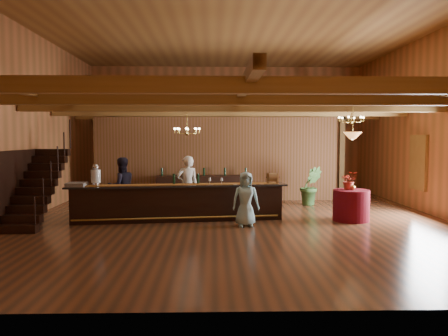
{
  "coord_description": "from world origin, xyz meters",
  "views": [
    {
      "loc": [
        -0.61,
        -12.72,
        2.34
      ],
      "look_at": [
        -0.28,
        0.44,
        1.42
      ],
      "focal_mm": 35.0,
      "sensor_mm": 36.0,
      "label": 1
    }
  ],
  "objects_px": {
    "round_table": "(351,205)",
    "staff_second": "(121,187)",
    "beverage_dispenser": "(96,175)",
    "guest": "(246,199)",
    "bartender": "(187,186)",
    "tasting_bar": "(179,202)",
    "chandelier_right": "(351,119)",
    "raffle_drum": "(273,177)",
    "pendant_lamp": "(353,135)",
    "floor_plant": "(311,186)",
    "chandelier_left": "(187,130)",
    "backbar_shelf": "(204,189)"
  },
  "relations": [
    {
      "from": "staff_second",
      "to": "chandelier_right",
      "type": "bearing_deg",
      "value": 155.36
    },
    {
      "from": "beverage_dispenser",
      "to": "guest",
      "type": "relative_size",
      "value": 0.41
    },
    {
      "from": "backbar_shelf",
      "to": "staff_second",
      "type": "height_order",
      "value": "staff_second"
    },
    {
      "from": "tasting_bar",
      "to": "chandelier_left",
      "type": "distance_m",
      "value": 2.48
    },
    {
      "from": "pendant_lamp",
      "to": "floor_plant",
      "type": "relative_size",
      "value": 0.66
    },
    {
      "from": "bartender",
      "to": "staff_second",
      "type": "height_order",
      "value": "bartender"
    },
    {
      "from": "tasting_bar",
      "to": "staff_second",
      "type": "bearing_deg",
      "value": 151.46
    },
    {
      "from": "beverage_dispenser",
      "to": "floor_plant",
      "type": "height_order",
      "value": "beverage_dispenser"
    },
    {
      "from": "chandelier_right",
      "to": "round_table",
      "type": "bearing_deg",
      "value": -106.2
    },
    {
      "from": "beverage_dispenser",
      "to": "raffle_drum",
      "type": "distance_m",
      "value": 4.97
    },
    {
      "from": "chandelier_right",
      "to": "floor_plant",
      "type": "distance_m",
      "value": 2.78
    },
    {
      "from": "backbar_shelf",
      "to": "guest",
      "type": "height_order",
      "value": "guest"
    },
    {
      "from": "raffle_drum",
      "to": "chandelier_right",
      "type": "relative_size",
      "value": 0.42
    },
    {
      "from": "staff_second",
      "to": "tasting_bar",
      "type": "bearing_deg",
      "value": 127.67
    },
    {
      "from": "tasting_bar",
      "to": "guest",
      "type": "xyz_separation_m",
      "value": [
        1.84,
        -0.86,
        0.2
      ]
    },
    {
      "from": "raffle_drum",
      "to": "bartender",
      "type": "xyz_separation_m",
      "value": [
        -2.49,
        0.45,
        -0.3
      ]
    },
    {
      "from": "guest",
      "to": "chandelier_right",
      "type": "bearing_deg",
      "value": 28.4
    },
    {
      "from": "tasting_bar",
      "to": "pendant_lamp",
      "type": "height_order",
      "value": "pendant_lamp"
    },
    {
      "from": "bartender",
      "to": "staff_second",
      "type": "bearing_deg",
      "value": -17.32
    },
    {
      "from": "bartender",
      "to": "guest",
      "type": "bearing_deg",
      "value": 119.5
    },
    {
      "from": "tasting_bar",
      "to": "round_table",
      "type": "xyz_separation_m",
      "value": [
        4.87,
        -0.15,
        -0.08
      ]
    },
    {
      "from": "round_table",
      "to": "floor_plant",
      "type": "height_order",
      "value": "floor_plant"
    },
    {
      "from": "chandelier_left",
      "to": "beverage_dispenser",
      "type": "bearing_deg",
      "value": -146.72
    },
    {
      "from": "backbar_shelf",
      "to": "guest",
      "type": "bearing_deg",
      "value": -79.25
    },
    {
      "from": "round_table",
      "to": "chandelier_right",
      "type": "xyz_separation_m",
      "value": [
        0.45,
        1.54,
        2.48
      ]
    },
    {
      "from": "round_table",
      "to": "raffle_drum",
      "type": "bearing_deg",
      "value": 169.44
    },
    {
      "from": "round_table",
      "to": "staff_second",
      "type": "bearing_deg",
      "value": 172.53
    },
    {
      "from": "chandelier_right",
      "to": "beverage_dispenser",
      "type": "bearing_deg",
      "value": -168.14
    },
    {
      "from": "pendant_lamp",
      "to": "bartender",
      "type": "height_order",
      "value": "pendant_lamp"
    },
    {
      "from": "round_table",
      "to": "floor_plant",
      "type": "bearing_deg",
      "value": 99.87
    },
    {
      "from": "guest",
      "to": "beverage_dispenser",
      "type": "bearing_deg",
      "value": 166.41
    },
    {
      "from": "floor_plant",
      "to": "round_table",
      "type": "bearing_deg",
      "value": -80.13
    },
    {
      "from": "staff_second",
      "to": "bartender",
      "type": "bearing_deg",
      "value": 149.4
    },
    {
      "from": "backbar_shelf",
      "to": "round_table",
      "type": "distance_m",
      "value": 5.6
    },
    {
      "from": "tasting_bar",
      "to": "raffle_drum",
      "type": "relative_size",
      "value": 18.16
    },
    {
      "from": "beverage_dispenser",
      "to": "chandelier_left",
      "type": "height_order",
      "value": "chandelier_left"
    },
    {
      "from": "beverage_dispenser",
      "to": "round_table",
      "type": "xyz_separation_m",
      "value": [
        7.12,
        0.05,
        -0.87
      ]
    },
    {
      "from": "chandelier_right",
      "to": "raffle_drum",
      "type": "bearing_deg",
      "value": -156.48
    },
    {
      "from": "beverage_dispenser",
      "to": "chandelier_left",
      "type": "xyz_separation_m",
      "value": [
        2.42,
        1.59,
        1.25
      ]
    },
    {
      "from": "staff_second",
      "to": "pendant_lamp",
      "type": "bearing_deg",
      "value": 142.42
    },
    {
      "from": "raffle_drum",
      "to": "round_table",
      "type": "distance_m",
      "value": 2.33
    },
    {
      "from": "floor_plant",
      "to": "guest",
      "type": "bearing_deg",
      "value": -125.2
    },
    {
      "from": "backbar_shelf",
      "to": "staff_second",
      "type": "relative_size",
      "value": 1.96
    },
    {
      "from": "backbar_shelf",
      "to": "pendant_lamp",
      "type": "xyz_separation_m",
      "value": [
        4.22,
        -3.68,
        1.92
      ]
    },
    {
      "from": "chandelier_left",
      "to": "pendant_lamp",
      "type": "height_order",
      "value": "same"
    },
    {
      "from": "chandelier_left",
      "to": "staff_second",
      "type": "bearing_deg",
      "value": -160.57
    },
    {
      "from": "tasting_bar",
      "to": "guest",
      "type": "distance_m",
      "value": 2.04
    },
    {
      "from": "raffle_drum",
      "to": "chandelier_right",
      "type": "xyz_separation_m",
      "value": [
        2.62,
        1.14,
        1.72
      ]
    },
    {
      "from": "chandelier_left",
      "to": "floor_plant",
      "type": "distance_m",
      "value": 4.79
    },
    {
      "from": "beverage_dispenser",
      "to": "bartender",
      "type": "distance_m",
      "value": 2.65
    }
  ]
}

